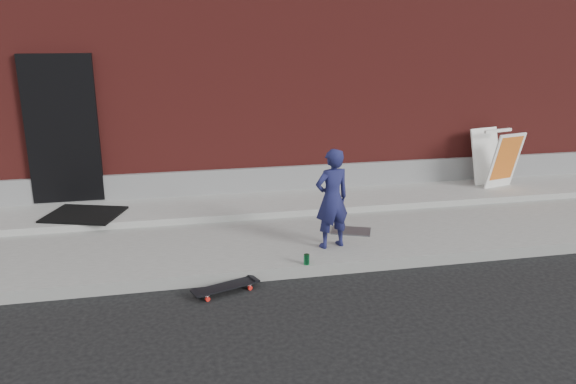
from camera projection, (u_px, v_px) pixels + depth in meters
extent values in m
plane|color=black|center=(265.00, 281.00, 6.63)|extent=(80.00, 80.00, 0.00)
cube|color=gray|center=(247.00, 232.00, 8.01)|extent=(20.00, 3.00, 0.15)
cube|color=gray|center=(239.00, 205.00, 8.82)|extent=(20.00, 1.20, 0.10)
cube|color=maroon|center=(211.00, 46.00, 12.50)|extent=(20.00, 8.00, 5.00)
cube|color=gray|center=(235.00, 181.00, 9.29)|extent=(20.00, 0.10, 0.40)
cube|color=black|center=(62.00, 130.00, 8.50)|extent=(1.05, 0.12, 2.25)
imported|color=#1B1D4D|center=(332.00, 199.00, 7.11)|extent=(0.53, 0.41, 1.29)
cylinder|color=red|center=(243.00, 282.00, 6.54)|extent=(0.06, 0.05, 0.05)
cylinder|color=red|center=(250.00, 288.00, 6.40)|extent=(0.06, 0.05, 0.05)
cylinder|color=red|center=(202.00, 293.00, 6.27)|extent=(0.06, 0.05, 0.05)
cylinder|color=red|center=(208.00, 299.00, 6.14)|extent=(0.06, 0.05, 0.05)
cube|color=silver|center=(246.00, 282.00, 6.46)|extent=(0.10, 0.17, 0.02)
cube|color=silver|center=(204.00, 293.00, 6.19)|extent=(0.10, 0.17, 0.02)
cube|color=black|center=(226.00, 286.00, 6.32)|extent=(0.78, 0.44, 0.02)
cube|color=white|center=(505.00, 161.00, 9.46)|extent=(0.64, 0.40, 0.96)
cube|color=white|center=(486.00, 156.00, 9.83)|extent=(0.64, 0.40, 0.96)
cube|color=yellow|center=(506.00, 164.00, 9.45)|extent=(0.53, 0.32, 0.76)
cube|color=white|center=(498.00, 131.00, 9.51)|extent=(0.58, 0.19, 0.05)
cylinder|color=#1A8443|center=(307.00, 259.00, 6.71)|extent=(0.09, 0.09, 0.13)
cube|color=black|center=(84.00, 214.00, 8.18)|extent=(1.23, 1.11, 0.03)
cube|color=#525358|center=(351.00, 231.00, 7.82)|extent=(0.63, 0.52, 0.02)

